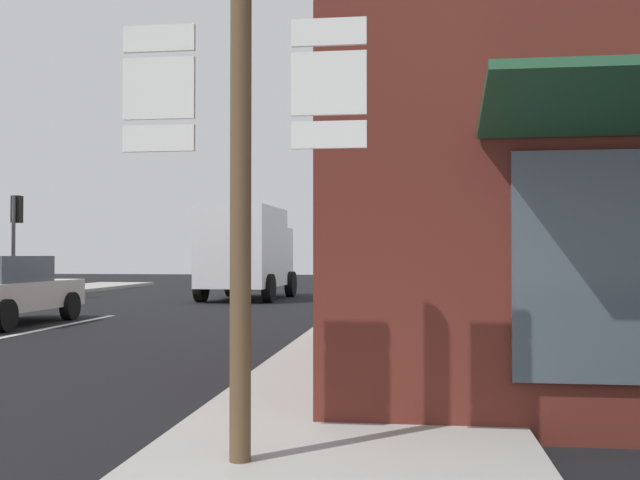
% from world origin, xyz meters
% --- Properties ---
extents(ground_plane, '(80.00, 80.00, 0.00)m').
position_xyz_m(ground_plane, '(0.00, 10.00, 0.00)').
color(ground_plane, black).
extents(sidewalk_right, '(2.77, 44.00, 0.14)m').
position_xyz_m(sidewalk_right, '(6.84, 8.00, 0.07)').
color(sidewalk_right, '#9E9B96').
rests_on(sidewalk_right, ground).
extents(sedan_far, '(1.99, 4.21, 1.47)m').
position_xyz_m(sedan_far, '(-1.37, 9.34, 0.76)').
color(sedan_far, beige).
rests_on(sedan_far, ground).
extents(delivery_truck, '(2.64, 5.08, 3.05)m').
position_xyz_m(delivery_truck, '(1.79, 18.89, 1.65)').
color(delivery_truck, silver).
rests_on(delivery_truck, ground).
extents(route_sign_post, '(1.66, 0.14, 3.20)m').
position_xyz_m(route_sign_post, '(6.20, -0.58, 1.91)').
color(route_sign_post, brown).
rests_on(route_sign_post, ground).
extents(traffic_light_near_right, '(0.30, 0.49, 3.24)m').
position_xyz_m(traffic_light_near_right, '(5.75, 11.47, 2.40)').
color(traffic_light_near_right, '#47474C').
rests_on(traffic_light_near_right, ground).
extents(traffic_light_far_left, '(0.30, 0.49, 3.46)m').
position_xyz_m(traffic_light_far_left, '(-5.75, 17.68, 2.56)').
color(traffic_light_far_left, '#47474C').
rests_on(traffic_light_far_left, ground).
extents(traffic_light_far_right, '(0.30, 0.49, 3.22)m').
position_xyz_m(traffic_light_far_right, '(5.75, 19.06, 2.39)').
color(traffic_light_far_right, '#47474C').
rests_on(traffic_light_far_right, ground).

